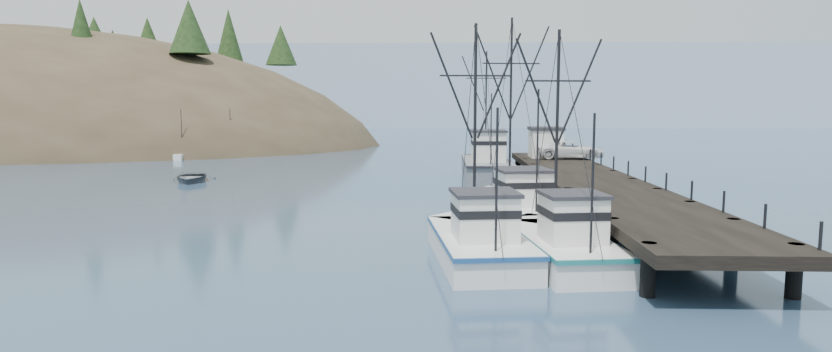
{
  "coord_description": "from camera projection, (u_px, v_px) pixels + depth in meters",
  "views": [
    {
      "loc": [
        3.86,
        -27.26,
        7.04
      ],
      "look_at": [
        2.33,
        12.51,
        2.5
      ],
      "focal_mm": 28.0,
      "sensor_mm": 36.0,
      "label": 1
    }
  ],
  "objects": [
    {
      "name": "trawler_mid",
      "position": [
        478.0,
        241.0,
        29.19
      ],
      "size": [
        4.81,
        11.05,
        10.91
      ],
      "color": "white",
      "rests_on": "ground"
    },
    {
      "name": "motorboat",
      "position": [
        191.0,
        182.0,
        57.76
      ],
      "size": [
        4.9,
        6.11,
        1.13
      ],
      "primitive_type": "imported",
      "rotation": [
        0.0,
        0.0,
        0.2
      ],
      "color": "#51565B",
      "rests_on": "ground"
    },
    {
      "name": "work_vessel",
      "position": [
        486.0,
        166.0,
        59.43
      ],
      "size": [
        4.21,
        14.11,
        12.07
      ],
      "color": "slate",
      "rests_on": "ground"
    },
    {
      "name": "trawler_near",
      "position": [
        561.0,
        244.0,
        28.62
      ],
      "size": [
        4.47,
        10.37,
        10.58
      ],
      "color": "white",
      "rests_on": "ground"
    },
    {
      "name": "pickup_truck",
      "position": [
        571.0,
        150.0,
        57.95
      ],
      "size": [
        6.06,
        3.13,
        1.63
      ],
      "primitive_type": "imported",
      "rotation": [
        0.0,
        0.0,
        1.5
      ],
      "color": "silver",
      "rests_on": "pier"
    },
    {
      "name": "distant_ridge_far",
      "position": [
        308.0,
        124.0,
        213.21
      ],
      "size": [
        180.0,
        25.0,
        18.0
      ],
      "primitive_type": "cube",
      "color": "silver",
      "rests_on": "ground"
    },
    {
      "name": "ground",
      "position": [
        351.0,
        266.0,
        28.01
      ],
      "size": [
        400.0,
        400.0,
        0.0
      ],
      "primitive_type": "plane",
      "color": "navy",
      "rests_on": "ground"
    },
    {
      "name": "moored_sailboats",
      "position": [
        182.0,
        153.0,
        86.7
      ],
      "size": [
        14.46,
        17.84,
        6.35
      ],
      "color": "white",
      "rests_on": "ground"
    },
    {
      "name": "distant_ridge",
      "position": [
        461.0,
        126.0,
        196.41
      ],
      "size": [
        360.0,
        40.0,
        26.0
      ],
      "primitive_type": "cube",
      "color": "#9EB2C6",
      "rests_on": "ground"
    },
    {
      "name": "pier_shed",
      "position": [
        546.0,
        142.0,
        59.4
      ],
      "size": [
        3.0,
        3.2,
        2.8
      ],
      "color": "silver",
      "rests_on": "pier"
    },
    {
      "name": "pier",
      "position": [
        593.0,
        183.0,
        43.17
      ],
      "size": [
        6.0,
        44.0,
        2.0
      ],
      "color": "black",
      "rests_on": "ground"
    },
    {
      "name": "trawler_far",
      "position": [
        514.0,
        207.0,
        38.71
      ],
      "size": [
        5.57,
        12.35,
        12.41
      ],
      "color": "white",
      "rests_on": "ground"
    }
  ]
}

